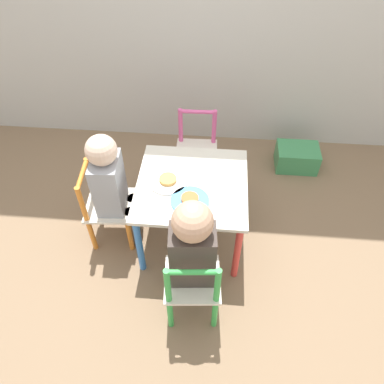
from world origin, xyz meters
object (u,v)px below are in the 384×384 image
Objects in this scene: kids_table at (192,192)px; chair_pink at (196,152)px; storage_bin at (297,157)px; child_left at (112,183)px; plate_front at (190,200)px; chair_orange at (106,207)px; chair_green at (192,285)px; plate_left at (168,181)px; child_front at (192,249)px.

kids_table is 1.14× the size of chair_pink.
child_left is at bearing -147.56° from storage_bin.
plate_front reaches higher than kids_table.
child_left reaches higher than chair_pink.
storage_bin is at bearing -62.63° from chair_orange.
child_left is (0.06, 0.00, 0.19)m from chair_orange.
chair_green reaches higher than plate_left.
plate_front is at bearing -130.58° from storage_bin.
chair_green reaches higher than kids_table.
child_front reaches higher than plate_left.
child_left reaches higher than storage_bin.
child_front is 2.62× the size of storage_bin.
chair_orange is 0.69m from chair_pink.
child_left is at bearing -130.04° from chair_pink.
chair_orange reaches higher than plate_front.
child_front is at bearing -130.68° from chair_orange.
child_front reaches higher than chair_green.
chair_orange is at bearing -41.89° from child_front.
storage_bin is at bearing -125.69° from child_front.
storage_bin is at bearing -124.17° from chair_green.
kids_table is 0.49m from chair_green.
plate_front is at bearing -90.00° from kids_table.
kids_table is 2.98× the size of plate_front.
chair_orange is 2.63× the size of plate_front.
kids_table is at bearing -90.00° from child_left.
plate_left and plate_front have the same top height.
kids_table is 0.77× the size of child_front.
kids_table is at bearing -90.00° from chair_orange.
plate_left is (-0.16, 0.42, -0.01)m from child_front.
chair_orange is 0.20m from child_left.
storage_bin is (0.68, 0.67, -0.29)m from kids_table.
plate_front is at bearing -106.99° from child_left.
plate_left is (-0.12, 0.00, 0.07)m from kids_table.
plate_left is 0.18m from plate_front.
chair_orange is at bearing -148.79° from storage_bin.
chair_green is 0.69× the size of child_left.
child_front is 0.29m from plate_front.
child_front is (0.05, -0.89, 0.21)m from chair_pink.
kids_table is at bearing -90.00° from chair_pink.
child_front is at bearing -88.27° from chair_pink.
plate_left is at bearing -104.76° from chair_pink.
child_front reaches higher than chair_orange.
plate_front is (-0.00, -0.12, 0.07)m from kids_table.
storage_bin is (1.09, 0.70, -0.35)m from child_left.
chair_orange is 1.00× the size of chair_green.
chair_green is at bearing -83.16° from plate_front.
chair_pink is 1.77× the size of storage_bin.
chair_orange and chair_green have the same top height.
chair_orange is at bearing -45.61° from chair_green.
chair_green is at bearing -88.15° from chair_pink.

